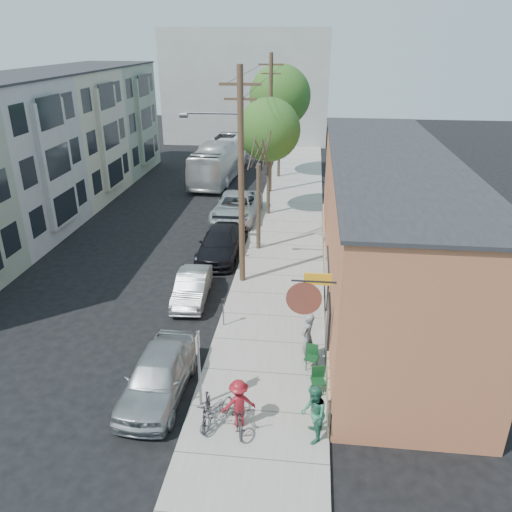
# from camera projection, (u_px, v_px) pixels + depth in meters

# --- Properties ---
(ground) EXTENTS (120.00, 120.00, 0.00)m
(ground) POSITION_uv_depth(u_px,v_px,m) (165.00, 338.00, 20.22)
(ground) COLOR black
(sidewalk) EXTENTS (4.50, 58.00, 0.15)m
(sidewalk) POSITION_uv_depth(u_px,v_px,m) (286.00, 239.00, 29.75)
(sidewalk) COLOR #A3A197
(sidewalk) RESTS_ON ground
(cafe_building) EXTENTS (6.60, 20.20, 6.61)m
(cafe_building) POSITION_uv_depth(u_px,v_px,m) (384.00, 227.00, 22.49)
(cafe_building) COLOR #B56643
(cafe_building) RESTS_ON ground
(apartment_row) EXTENTS (6.30, 32.00, 9.00)m
(apartment_row) POSITION_uv_depth(u_px,v_px,m) (42.00, 149.00, 32.33)
(apartment_row) COLOR gray
(apartment_row) RESTS_ON ground
(end_cap_building) EXTENTS (18.00, 8.00, 12.00)m
(end_cap_building) POSITION_uv_depth(u_px,v_px,m) (248.00, 86.00, 56.14)
(end_cap_building) COLOR #A9A8A4
(end_cap_building) RESTS_ON ground
(sign_post) EXTENTS (0.07, 0.45, 2.80)m
(sign_post) POSITION_uv_depth(u_px,v_px,m) (199.00, 362.00, 15.68)
(sign_post) COLOR slate
(sign_post) RESTS_ON sidewalk
(parking_meter_near) EXTENTS (0.14, 0.14, 1.24)m
(parking_meter_near) POSITION_uv_depth(u_px,v_px,m) (223.00, 308.00, 20.49)
(parking_meter_near) COLOR slate
(parking_meter_near) RESTS_ON sidewalk
(parking_meter_far) EXTENTS (0.14, 0.14, 1.24)m
(parking_meter_far) POSITION_uv_depth(u_px,v_px,m) (248.00, 235.00, 27.96)
(parking_meter_far) COLOR slate
(parking_meter_far) RESTS_ON sidewalk
(utility_pole_near) EXTENTS (3.57, 0.28, 10.00)m
(utility_pole_near) POSITION_uv_depth(u_px,v_px,m) (240.00, 176.00, 22.56)
(utility_pole_near) COLOR #503A28
(utility_pole_near) RESTS_ON sidewalk
(utility_pole_far) EXTENTS (1.80, 0.28, 10.00)m
(utility_pole_far) POSITION_uv_depth(u_px,v_px,m) (271.00, 123.00, 36.61)
(utility_pole_far) COLOR #503A28
(utility_pole_far) RESTS_ON sidewalk
(tree_bare) EXTENTS (0.24, 0.24, 4.84)m
(tree_bare) POSITION_uv_depth(u_px,v_px,m) (259.00, 207.00, 27.39)
(tree_bare) COLOR #44392C
(tree_bare) RESTS_ON sidewalk
(tree_leafy_mid) EXTENTS (4.01, 4.01, 7.59)m
(tree_leafy_mid) POSITION_uv_depth(u_px,v_px,m) (269.00, 130.00, 31.65)
(tree_leafy_mid) COLOR #44392C
(tree_leafy_mid) RESTS_ON sidewalk
(tree_leafy_far) EXTENTS (4.96, 4.96, 9.08)m
(tree_leafy_far) POSITION_uv_depth(u_px,v_px,m) (280.00, 96.00, 40.14)
(tree_leafy_far) COLOR #44392C
(tree_leafy_far) RESTS_ON sidewalk
(patio_chair_a) EXTENTS (0.63, 0.63, 0.88)m
(patio_chair_a) POSITION_uv_depth(u_px,v_px,m) (312.00, 357.00, 17.99)
(patio_chair_a) COLOR #113E1C
(patio_chair_a) RESTS_ON sidewalk
(patio_chair_b) EXTENTS (0.59, 0.59, 0.88)m
(patio_chair_b) POSITION_uv_depth(u_px,v_px,m) (318.00, 381.00, 16.78)
(patio_chair_b) COLOR #113E1C
(patio_chair_b) RESTS_ON sidewalk
(patron_grey) EXTENTS (0.71, 0.83, 1.93)m
(patron_grey) POSITION_uv_depth(u_px,v_px,m) (307.00, 337.00, 18.27)
(patron_grey) COLOR gray
(patron_grey) RESTS_ON sidewalk
(patron_green) EXTENTS (0.78, 0.97, 1.89)m
(patron_green) POSITION_uv_depth(u_px,v_px,m) (313.00, 414.00, 14.59)
(patron_green) COLOR #2E7354
(patron_green) RESTS_ON sidewalk
(cyclist) EXTENTS (1.21, 0.95, 1.64)m
(cyclist) POSITION_uv_depth(u_px,v_px,m) (239.00, 403.00, 15.18)
(cyclist) COLOR maroon
(cyclist) RESTS_ON sidewalk
(cyclist_bike) EXTENTS (1.07, 1.97, 0.98)m
(cyclist_bike) POSITION_uv_depth(u_px,v_px,m) (239.00, 412.00, 15.32)
(cyclist_bike) COLOR black
(cyclist_bike) RESTS_ON sidewalk
(parked_bike_a) EXTENTS (0.53, 1.57, 0.93)m
(parked_bike_a) POSITION_uv_depth(u_px,v_px,m) (206.00, 410.00, 15.42)
(parked_bike_a) COLOR black
(parked_bike_a) RESTS_ON sidewalk
(parked_bike_b) EXTENTS (1.24, 1.75, 0.87)m
(parked_bike_b) POSITION_uv_depth(u_px,v_px,m) (216.00, 411.00, 15.44)
(parked_bike_b) COLOR slate
(parked_bike_b) RESTS_ON sidewalk
(car_0) EXTENTS (1.98, 4.72, 1.59)m
(car_0) POSITION_uv_depth(u_px,v_px,m) (158.00, 375.00, 16.71)
(car_0) COLOR #9EA3A5
(car_0) RESTS_ON ground
(car_1) EXTENTS (1.60, 4.00, 1.29)m
(car_1) POSITION_uv_depth(u_px,v_px,m) (192.00, 287.00, 22.88)
(car_1) COLOR #A1A6A8
(car_1) RESTS_ON ground
(car_2) EXTENTS (2.15, 5.22, 1.51)m
(car_2) POSITION_uv_depth(u_px,v_px,m) (220.00, 244.00, 27.39)
(car_2) COLOR black
(car_2) RESTS_ON ground
(car_3) EXTENTS (3.02, 6.15, 1.68)m
(car_3) POSITION_uv_depth(u_px,v_px,m) (237.00, 207.00, 32.93)
(car_3) COLOR #B8BEC1
(car_3) RESTS_ON ground
(bus) EXTENTS (3.37, 11.50, 3.16)m
(bus) POSITION_uv_depth(u_px,v_px,m) (220.00, 160.00, 42.20)
(bus) COLOR white
(bus) RESTS_ON ground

